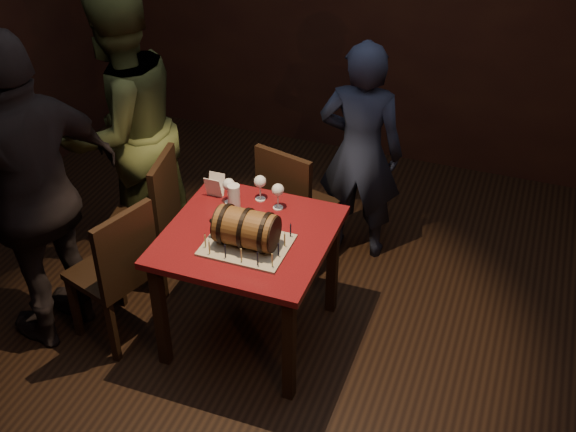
{
  "coord_description": "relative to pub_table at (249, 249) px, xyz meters",
  "views": [
    {
      "loc": [
        1.14,
        -2.83,
        3.07
      ],
      "look_at": [
        0.07,
        0.05,
        0.95
      ],
      "focal_mm": 45.0,
      "sensor_mm": 36.0,
      "label": 1
    }
  ],
  "objects": [
    {
      "name": "room_shell",
      "position": [
        0.17,
        -0.09,
        0.76
      ],
      "size": [
        5.04,
        5.04,
        2.8
      ],
      "color": "black",
      "rests_on": "ground"
    },
    {
      "name": "pub_table",
      "position": [
        0.0,
        0.0,
        0.0
      ],
      "size": [
        0.9,
        0.9,
        0.75
      ],
      "color": "#500D11",
      "rests_on": "ground"
    },
    {
      "name": "cake_board",
      "position": [
        0.04,
        -0.11,
        0.12
      ],
      "size": [
        0.45,
        0.35,
        0.01
      ],
      "primitive_type": "cube",
      "color": "#9E967F",
      "rests_on": "pub_table"
    },
    {
      "name": "barrel_cake",
      "position": [
        0.04,
        -0.11,
        0.22
      ],
      "size": [
        0.38,
        0.22,
        0.22
      ],
      "color": "brown",
      "rests_on": "cake_board"
    },
    {
      "name": "birthday_candles",
      "position": [
        0.04,
        -0.11,
        0.16
      ],
      "size": [
        0.4,
        0.3,
        0.09
      ],
      "color": "#D3CC7E",
      "rests_on": "cake_board"
    },
    {
      "name": "wine_glass_left",
      "position": [
        -0.22,
        0.24,
        0.23
      ],
      "size": [
        0.07,
        0.07,
        0.16
      ],
      "color": "silver",
      "rests_on": "pub_table"
    },
    {
      "name": "wine_glass_mid",
      "position": [
        -0.06,
        0.34,
        0.23
      ],
      "size": [
        0.07,
        0.07,
        0.16
      ],
      "color": "silver",
      "rests_on": "pub_table"
    },
    {
      "name": "wine_glass_right",
      "position": [
        0.07,
        0.29,
        0.23
      ],
      "size": [
        0.07,
        0.07,
        0.16
      ],
      "color": "silver",
      "rests_on": "pub_table"
    },
    {
      "name": "pint_of_ale",
      "position": [
        -0.17,
        0.2,
        0.18
      ],
      "size": [
        0.07,
        0.07,
        0.15
      ],
      "color": "silver",
      "rests_on": "pub_table"
    },
    {
      "name": "menu_card",
      "position": [
        -0.33,
        0.29,
        0.17
      ],
      "size": [
        0.1,
        0.05,
        0.13
      ],
      "primitive_type": null,
      "color": "white",
      "rests_on": "pub_table"
    },
    {
      "name": "chair_back",
      "position": [
        0.01,
        0.69,
        -0.12
      ],
      "size": [
        0.49,
        0.49,
        0.93
      ],
      "color": "black",
      "rests_on": "ground"
    },
    {
      "name": "chair_left_rear",
      "position": [
        -0.77,
        0.27,
        -0.12
      ],
      "size": [
        0.46,
        0.46,
        0.93
      ],
      "color": "black",
      "rests_on": "ground"
    },
    {
      "name": "chair_left_front",
      "position": [
        -0.68,
        -0.28,
        -0.12
      ],
      "size": [
        0.5,
        0.5,
        0.93
      ],
      "color": "black",
      "rests_on": "ground"
    },
    {
      "name": "person_back",
      "position": [
        0.34,
        1.06,
        0.12
      ],
      "size": [
        0.58,
        0.4,
        1.52
      ],
      "primitive_type": "imported",
      "rotation": [
        0.0,
        0.0,
        3.21
      ],
      "color": "#1C2238",
      "rests_on": "ground"
    },
    {
      "name": "person_left_rear",
      "position": [
        -1.08,
        0.53,
        0.29
      ],
      "size": [
        0.99,
        1.1,
        1.86
      ],
      "primitive_type": "imported",
      "rotation": [
        0.0,
        0.0,
        -1.95
      ],
      "color": "#3B4422",
      "rests_on": "ground"
    },
    {
      "name": "person_left_front",
      "position": [
        -1.1,
        -0.33,
        0.3
      ],
      "size": [
        0.74,
        1.18,
        1.88
      ],
      "primitive_type": "imported",
      "rotation": [
        0.0,
        0.0,
        -1.84
      ],
      "color": "black",
      "rests_on": "ground"
    }
  ]
}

